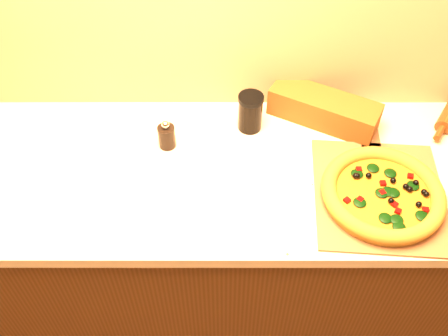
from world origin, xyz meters
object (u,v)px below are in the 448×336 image
(pizza, at_px, (383,193))
(dark_jar, at_px, (250,112))
(pizza_peel, at_px, (378,190))
(pepper_grinder, at_px, (167,136))

(pizza, height_order, dark_jar, dark_jar)
(pizza_peel, height_order, pizza, pizza)
(pizza_peel, bearing_deg, pizza, -87.62)
(pizza_peel, bearing_deg, pepper_grinder, 167.92)
(pepper_grinder, relative_size, dark_jar, 0.79)
(pepper_grinder, bearing_deg, pizza, -19.37)
(pizza_peel, relative_size, dark_jar, 4.40)
(pizza_peel, relative_size, pepper_grinder, 5.60)
(pizza_peel, xyz_separation_m, dark_jar, (-0.39, 0.29, 0.06))
(pizza, bearing_deg, pizza_peel, 88.05)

